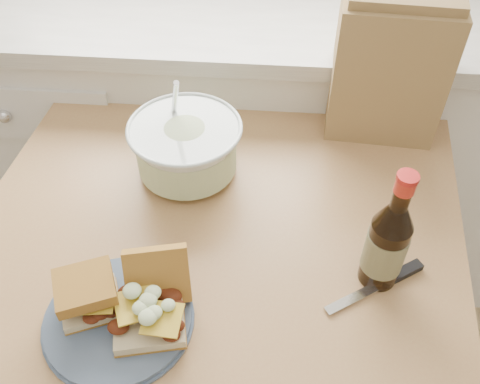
# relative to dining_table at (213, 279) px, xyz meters

# --- Properties ---
(cabinet_run) EXTENTS (2.50, 0.64, 0.94)m
(cabinet_run) POSITION_rel_dining_table_xyz_m (-0.08, 0.72, -0.21)
(cabinet_run) COLOR silver
(cabinet_run) RESTS_ON ground
(dining_table) EXTENTS (1.04, 1.04, 0.80)m
(dining_table) POSITION_rel_dining_table_xyz_m (0.00, 0.00, 0.00)
(dining_table) COLOR tan
(dining_table) RESTS_ON ground
(plate) EXTENTS (0.25, 0.25, 0.02)m
(plate) POSITION_rel_dining_table_xyz_m (-0.14, -0.18, 0.12)
(plate) COLOR #485A75
(plate) RESTS_ON dining_table
(sandwich_left) EXTENTS (0.12, 0.12, 0.07)m
(sandwich_left) POSITION_rel_dining_table_xyz_m (-0.18, -0.16, 0.17)
(sandwich_left) COLOR beige
(sandwich_left) RESTS_ON plate
(sandwich_right) EXTENTS (0.13, 0.18, 0.10)m
(sandwich_right) POSITION_rel_dining_table_xyz_m (-0.08, -0.17, 0.17)
(sandwich_right) COLOR beige
(sandwich_right) RESTS_ON plate
(coleslaw_bowl) EXTENTS (0.24, 0.24, 0.23)m
(coleslaw_bowl) POSITION_rel_dining_table_xyz_m (-0.07, 0.20, 0.18)
(coleslaw_bowl) COLOR silver
(coleslaw_bowl) RESTS_ON dining_table
(beer_bottle) EXTENTS (0.07, 0.07, 0.26)m
(beer_bottle) POSITION_rel_dining_table_xyz_m (0.31, -0.05, 0.21)
(beer_bottle) COLOR black
(beer_bottle) RESTS_ON dining_table
(knife) EXTENTS (0.18, 0.13, 0.01)m
(knife) POSITION_rel_dining_table_xyz_m (0.33, -0.06, 0.12)
(knife) COLOR silver
(knife) RESTS_ON dining_table
(paper_bag) EXTENTS (0.25, 0.17, 0.31)m
(paper_bag) POSITION_rel_dining_table_xyz_m (0.35, 0.39, 0.27)
(paper_bag) COLOR olive
(paper_bag) RESTS_ON dining_table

